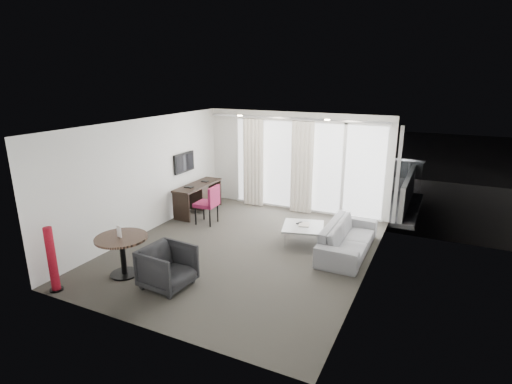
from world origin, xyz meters
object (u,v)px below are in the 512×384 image
at_px(desk_chair, 206,205).
at_px(rattan_chair_a, 338,190).
at_px(red_lamp, 52,259).
at_px(tub_armchair, 168,267).
at_px(desk, 198,198).
at_px(coffee_table, 303,234).
at_px(sofa, 348,238).
at_px(round_table, 123,256).
at_px(rattan_chair_b, 371,187).

bearing_deg(desk_chair, rattan_chair_a, 46.41).
xyz_separation_m(red_lamp, tub_armchair, (1.64, 0.93, -0.20)).
bearing_deg(desk, coffee_table, -12.66).
height_order(desk_chair, tub_armchair, desk_chair).
distance_m(coffee_table, sofa, 0.99).
xyz_separation_m(tub_armchair, coffee_table, (1.46, 2.79, -0.17)).
bearing_deg(desk_chair, sofa, -5.45).
relative_size(round_table, sofa, 0.44).
bearing_deg(desk, sofa, -10.39).
height_order(desk, rattan_chair_b, rattan_chair_b).
relative_size(red_lamp, coffee_table, 1.33).
bearing_deg(round_table, red_lamp, -125.23).
relative_size(desk, round_table, 1.75).
xyz_separation_m(desk, red_lamp, (0.06, -4.43, 0.19)).
xyz_separation_m(desk, tub_armchair, (1.70, -3.50, -0.02)).
distance_m(desk_chair, tub_armchair, 3.08).
relative_size(red_lamp, rattan_chair_b, 1.27).
distance_m(coffee_table, rattan_chair_b, 3.72).
bearing_deg(rattan_chair_a, desk_chair, -107.57).
bearing_deg(rattan_chair_a, coffee_table, -66.40).
distance_m(red_lamp, rattan_chair_b, 8.30).
bearing_deg(round_table, rattan_chair_b, 63.29).
relative_size(desk_chair, tub_armchair, 1.20).
distance_m(desk, coffee_table, 3.25).
distance_m(red_lamp, coffee_table, 4.86).
xyz_separation_m(round_table, tub_armchair, (0.99, 0.01, -0.01)).
xyz_separation_m(desk, coffee_table, (3.17, -0.71, -0.19)).
xyz_separation_m(round_table, rattan_chair_a, (2.42, 5.80, 0.03)).
relative_size(sofa, rattan_chair_a, 2.65).
bearing_deg(rattan_chair_b, sofa, -64.36).
bearing_deg(desk_chair, red_lamp, -101.74).
bearing_deg(red_lamp, desk_chair, 81.29).
bearing_deg(red_lamp, sofa, 41.91).
relative_size(round_table, red_lamp, 0.82).
distance_m(desk_chair, red_lamp, 3.86).
relative_size(round_table, rattan_chair_b, 1.04).
relative_size(desk, coffee_table, 1.89).
bearing_deg(desk_chair, desk, 133.53).
relative_size(desk, rattan_chair_a, 2.04).
relative_size(tub_armchair, rattan_chair_a, 1.00).
xyz_separation_m(desk_chair, tub_armchair, (1.06, -2.89, -0.12)).
relative_size(desk_chair, rattan_chair_b, 1.08).
bearing_deg(rattan_chair_a, rattan_chair_b, 60.43).
bearing_deg(tub_armchair, coffee_table, -23.58).
distance_m(round_table, red_lamp, 1.15).
relative_size(desk, tub_armchair, 2.03).
bearing_deg(desk, red_lamp, -89.19).
distance_m(tub_armchair, rattan_chair_b, 6.79).
distance_m(desk, desk_chair, 0.90).
xyz_separation_m(desk_chair, coffee_table, (2.52, -0.10, -0.29)).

